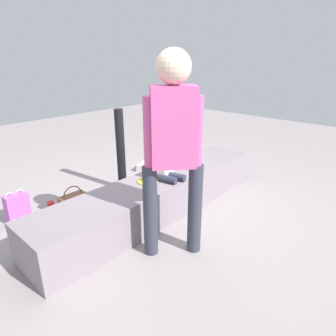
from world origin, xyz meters
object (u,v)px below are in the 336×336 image
Objects in this scene: party_cup_red at (51,205)px; handbag_black_leather at (183,165)px; handbag_brown_canvas at (74,205)px; water_bottle_near_gift at (161,159)px; adult_standing at (173,141)px; cake_plate at (148,180)px; cake_box_white at (149,166)px; child_seated at (165,159)px; gift_bag at (18,208)px.

party_cup_red is 0.31× the size of handbag_black_leather.
handbag_brown_canvas is at bearing -71.31° from party_cup_red.
water_bottle_near_gift is 1.89m from handbag_brown_canvas.
adult_standing reaches higher than party_cup_red.
adult_standing is 7.63× the size of cake_plate.
water_bottle_near_gift is 2.00× the size of party_cup_red.
cake_box_white is at bearing 2.45° from party_cup_red.
child_seated reaches higher than handbag_brown_canvas.
handbag_brown_canvas reaches higher than party_cup_red.
gift_bag is (-1.01, 0.93, -0.27)m from cake_plate.
adult_standing is at bearing -132.07° from child_seated.
cake_plate is (0.29, 0.61, -0.60)m from adult_standing.
gift_bag is (-0.72, 1.54, -0.87)m from adult_standing.
adult_standing is 0.90m from cake_plate.
child_seated is at bearing -134.48° from water_bottle_near_gift.
handbag_black_leather is at bearing 30.78° from child_seated.
cake_box_white reaches higher than party_cup_red.
party_cup_red is 0.35m from handbag_brown_canvas.
child_seated is at bearing -126.20° from cake_box_white.
handbag_brown_canvas is (-0.25, 1.22, -0.90)m from adult_standing.
cake_plate is at bearing -55.47° from party_cup_red.
cake_box_white is (0.79, 1.08, -0.57)m from child_seated.
cake_plate is 1.47m from cake_box_white.
cake_plate is 1.46m from handbag_black_leather.
child_seated is 1.12m from handbag_brown_canvas.
adult_standing is (-0.49, -0.54, 0.41)m from child_seated.
water_bottle_near_gift reaches higher than cake_box_white.
party_cup_red is (-0.65, 0.94, -0.39)m from cake_plate.
cake_box_white is at bearing 53.80° from child_seated.
cake_box_white is at bearing 45.64° from cake_plate.
adult_standing is 5.78× the size of handbag_black_leather.
water_bottle_near_gift is at bearing 45.52° from child_seated.
child_seated is at bearing -42.88° from handbag_brown_canvas.
cake_plate is 1.23× the size of water_bottle_near_gift.
cake_plate is at bearing -134.36° from cake_box_white.
gift_bag is at bearing 146.05° from handbag_brown_canvas.
cake_box_white is 0.53m from handbag_black_leather.
handbag_black_leather is (0.30, -0.43, 0.05)m from cake_box_white.
child_seated is 1.35× the size of gift_bag.
party_cup_red is 0.28× the size of cake_box_white.
cake_plate reaches higher than water_bottle_near_gift.
adult_standing is at bearing -143.01° from handbag_black_leather.
handbag_brown_canvas reaches higher than handbag_black_leather.
child_seated is 1.37m from handbag_black_leather.
adult_standing is 18.75× the size of party_cup_red.
cake_box_white is at bearing 125.10° from handbag_black_leather.
party_cup_red is 0.26× the size of handbag_brown_canvas.
cake_box_white is (1.64, 0.07, 0.01)m from party_cup_red.
child_seated is 1.63× the size of handbag_black_leather.
cake_box_white is 1.11× the size of handbag_black_leather.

